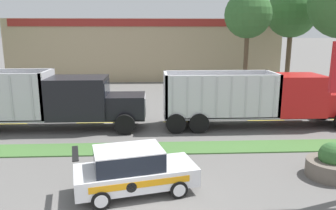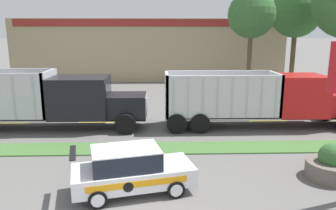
{
  "view_description": "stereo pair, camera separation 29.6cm",
  "coord_description": "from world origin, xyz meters",
  "px_view_note": "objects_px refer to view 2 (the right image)",
  "views": [
    {
      "loc": [
        0.54,
        -8.29,
        5.54
      ],
      "look_at": [
        1.31,
        6.98,
        2.11
      ],
      "focal_mm": 35.0,
      "sensor_mm": 36.0,
      "label": 1
    },
    {
      "loc": [
        0.84,
        -8.3,
        5.54
      ],
      "look_at": [
        1.31,
        6.98,
        2.11
      ],
      "focal_mm": 35.0,
      "sensor_mm": 36.0,
      "label": 2
    }
  ],
  "objects_px": {
    "dump_truck_mid": "(61,101)",
    "stone_planter": "(331,166)",
    "rally_car": "(131,170)",
    "dump_truck_trail": "(278,100)"
  },
  "relations": [
    {
      "from": "dump_truck_mid",
      "to": "stone_planter",
      "type": "xyz_separation_m",
      "value": [
        12.29,
        -7.1,
        -1.13
      ]
    },
    {
      "from": "dump_truck_mid",
      "to": "rally_car",
      "type": "height_order",
      "value": "dump_truck_mid"
    },
    {
      "from": "dump_truck_trail",
      "to": "dump_truck_mid",
      "type": "bearing_deg",
      "value": -179.88
    },
    {
      "from": "dump_truck_mid",
      "to": "dump_truck_trail",
      "type": "height_order",
      "value": "dump_truck_mid"
    },
    {
      "from": "rally_car",
      "to": "dump_truck_trail",
      "type": "bearing_deg",
      "value": 44.84
    },
    {
      "from": "dump_truck_mid",
      "to": "stone_planter",
      "type": "relative_size",
      "value": 6.27
    },
    {
      "from": "dump_truck_mid",
      "to": "rally_car",
      "type": "distance_m",
      "value": 9.27
    },
    {
      "from": "rally_car",
      "to": "stone_planter",
      "type": "bearing_deg",
      "value": 6.62
    },
    {
      "from": "rally_car",
      "to": "stone_planter",
      "type": "distance_m",
      "value": 7.69
    },
    {
      "from": "dump_truck_mid",
      "to": "rally_car",
      "type": "xyz_separation_m",
      "value": [
        4.65,
        -7.98,
        -0.8
      ]
    }
  ]
}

